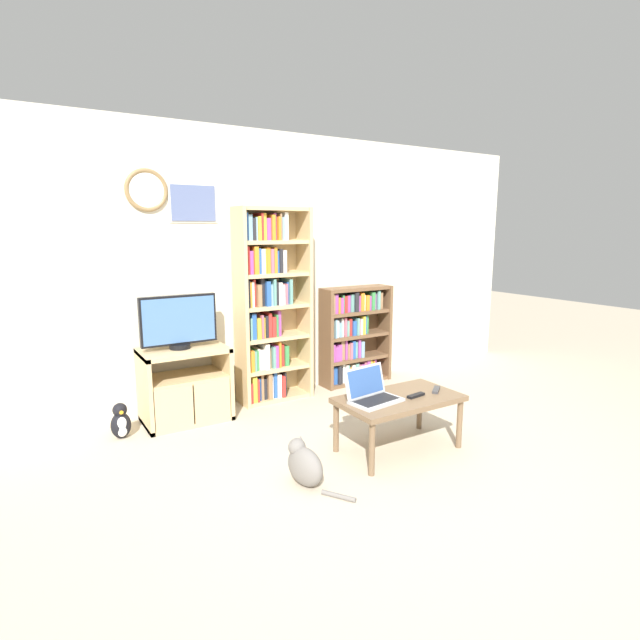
% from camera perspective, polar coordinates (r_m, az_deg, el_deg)
% --- Properties ---
extents(ground_plane, '(18.00, 18.00, 0.00)m').
position_cam_1_polar(ground_plane, '(3.60, 10.22, -17.57)').
color(ground_plane, '#BCAD93').
extents(wall_back, '(6.63, 0.09, 2.60)m').
position_cam_1_polar(wall_back, '(5.00, -6.16, 6.08)').
color(wall_back, beige).
rests_on(wall_back, ground_plane).
extents(tv_stand, '(0.73, 0.47, 0.65)m').
position_cam_1_polar(tv_stand, '(4.56, -15.10, -7.17)').
color(tv_stand, tan).
rests_on(tv_stand, ground_plane).
extents(television, '(0.65, 0.18, 0.47)m').
position_cam_1_polar(television, '(4.46, -15.84, -0.21)').
color(television, black).
rests_on(television, tv_stand).
extents(bookshelf_tall, '(0.72, 0.30, 1.88)m').
position_cam_1_polar(bookshelf_tall, '(4.85, -6.01, 1.56)').
color(bookshelf_tall, tan).
rests_on(bookshelf_tall, ground_plane).
extents(bookshelf_short, '(0.81, 0.25, 1.06)m').
position_cam_1_polar(bookshelf_short, '(5.45, 3.67, -1.79)').
color(bookshelf_short, brown).
rests_on(bookshelf_short, ground_plane).
extents(coffee_table, '(0.93, 0.53, 0.42)m').
position_cam_1_polar(coffee_table, '(3.88, 9.02, -9.32)').
color(coffee_table, brown).
rests_on(coffee_table, ground_plane).
extents(laptop, '(0.41, 0.32, 0.25)m').
position_cam_1_polar(laptop, '(3.73, 5.93, -8.27)').
color(laptop, '#B7BABC').
rests_on(laptop, coffee_table).
extents(remote_near_laptop, '(0.16, 0.06, 0.02)m').
position_cam_1_polar(remote_near_laptop, '(3.88, 10.90, -8.46)').
color(remote_near_laptop, black).
rests_on(remote_near_laptop, coffee_table).
extents(remote_far_from_laptop, '(0.15, 0.13, 0.02)m').
position_cam_1_polar(remote_far_from_laptop, '(4.05, 13.14, -7.76)').
color(remote_far_from_laptop, '#38383A').
rests_on(remote_far_from_laptop, coffee_table).
extents(cat, '(0.28, 0.53, 0.31)m').
position_cam_1_polar(cat, '(3.44, -1.85, -16.18)').
color(cat, slate).
rests_on(cat, ground_plane).
extents(penguin_figurine, '(0.16, 0.14, 0.29)m').
position_cam_1_polar(penguin_figurine, '(4.42, -21.81, -10.80)').
color(penguin_figurine, black).
rests_on(penguin_figurine, ground_plane).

